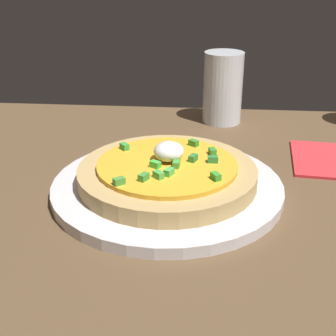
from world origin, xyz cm
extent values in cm
cube|color=brown|center=(0.00, 0.00, 1.03)|extent=(103.70, 67.80, 2.06)
cylinder|color=silver|center=(-4.67, -1.83, 2.77)|extent=(29.34, 29.34, 1.43)
cylinder|color=tan|center=(-4.67, -1.83, 4.55)|extent=(22.59, 22.59, 2.13)
cylinder|color=gold|center=(-4.67, -1.83, 5.89)|extent=(17.67, 17.67, 0.56)
ellipsoid|color=white|center=(-4.53, -0.98, 7.40)|extent=(3.85, 3.85, 2.45)
cube|color=#36892A|center=(-1.61, 4.16, 6.57)|extent=(1.50, 1.41, 0.80)
cube|color=green|center=(-6.96, -6.85, 6.57)|extent=(1.32, 1.51, 0.80)
cube|color=#348B32|center=(0.95, 1.41, 6.57)|extent=(1.11, 1.45, 0.80)
cube|color=#2F7D36|center=(-1.48, -0.92, 6.57)|extent=(1.27, 1.50, 0.80)
cube|color=#4CB750|center=(-4.16, -5.25, 6.57)|extent=(1.29, 1.50, 0.80)
cube|color=green|center=(1.34, -5.96, 6.57)|extent=(1.34, 1.51, 0.80)
cube|color=#2E803B|center=(1.00, -1.11, 6.57)|extent=(1.32, 0.86, 0.80)
cube|color=green|center=(-10.74, 2.08, 6.57)|extent=(1.44, 1.49, 0.80)
cube|color=green|center=(-6.01, -3.26, 6.57)|extent=(1.51, 1.35, 0.80)
cube|color=green|center=(-5.31, -6.11, 6.57)|extent=(1.46, 1.48, 0.80)
cube|color=green|center=(-3.46, -2.96, 6.57)|extent=(0.93, 1.36, 0.80)
cube|color=#46963B|center=(-9.60, -8.15, 6.57)|extent=(1.50, 1.42, 0.80)
cylinder|color=silver|center=(2.71, 26.42, 8.29)|extent=(6.91, 6.91, 12.46)
cylinder|color=orange|center=(2.71, 26.42, 6.56)|extent=(6.08, 6.08, 8.20)
camera|label=1|loc=(-0.09, -54.77, 30.28)|focal=49.95mm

